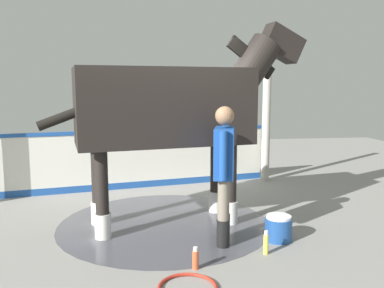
{
  "coord_description": "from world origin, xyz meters",
  "views": [
    {
      "loc": [
        -5.51,
        0.09,
        1.87
      ],
      "look_at": [
        -0.61,
        -0.53,
        1.14
      ],
      "focal_mm": 37.78,
      "sensor_mm": 36.0,
      "label": 1
    }
  ],
  "objects_px": {
    "horse": "(172,108)",
    "bottle_shampoo": "(266,243)",
    "handler": "(224,166)",
    "wash_bucket": "(278,228)",
    "bottle_spray": "(195,259)",
    "hose_coil": "(188,287)"
  },
  "relations": [
    {
      "from": "handler",
      "to": "bottle_shampoo",
      "type": "height_order",
      "value": "handler"
    },
    {
      "from": "horse",
      "to": "hose_coil",
      "type": "bearing_deg",
      "value": -101.56
    },
    {
      "from": "hose_coil",
      "to": "bottle_spray",
      "type": "bearing_deg",
      "value": -17.64
    },
    {
      "from": "horse",
      "to": "hose_coil",
      "type": "distance_m",
      "value": 2.41
    },
    {
      "from": "wash_bucket",
      "to": "hose_coil",
      "type": "height_order",
      "value": "wash_bucket"
    },
    {
      "from": "handler",
      "to": "hose_coil",
      "type": "bearing_deg",
      "value": 76.48
    },
    {
      "from": "handler",
      "to": "horse",
      "type": "bearing_deg",
      "value": -41.86
    },
    {
      "from": "horse",
      "to": "wash_bucket",
      "type": "distance_m",
      "value": 2.03
    },
    {
      "from": "horse",
      "to": "bottle_spray",
      "type": "bearing_deg",
      "value": -96.55
    },
    {
      "from": "handler",
      "to": "hose_coil",
      "type": "height_order",
      "value": "handler"
    },
    {
      "from": "horse",
      "to": "bottle_shampoo",
      "type": "distance_m",
      "value": 2.09
    },
    {
      "from": "wash_bucket",
      "to": "bottle_shampoo",
      "type": "height_order",
      "value": "wash_bucket"
    },
    {
      "from": "handler",
      "to": "bottle_spray",
      "type": "relative_size",
      "value": 6.92
    },
    {
      "from": "bottle_shampoo",
      "to": "horse",
      "type": "bearing_deg",
      "value": 38.84
    },
    {
      "from": "handler",
      "to": "wash_bucket",
      "type": "height_order",
      "value": "handler"
    },
    {
      "from": "handler",
      "to": "hose_coil",
      "type": "xyz_separation_m",
      "value": [
        -1.04,
        0.55,
        -0.92
      ]
    },
    {
      "from": "horse",
      "to": "bottle_shampoo",
      "type": "xyz_separation_m",
      "value": [
        -1.17,
        -0.94,
        -1.45
      ]
    },
    {
      "from": "horse",
      "to": "wash_bucket",
      "type": "height_order",
      "value": "horse"
    },
    {
      "from": "wash_bucket",
      "to": "bottle_spray",
      "type": "bearing_deg",
      "value": 120.36
    },
    {
      "from": "handler",
      "to": "bottle_spray",
      "type": "height_order",
      "value": "handler"
    },
    {
      "from": "wash_bucket",
      "to": "bottle_shampoo",
      "type": "distance_m",
      "value": 0.47
    },
    {
      "from": "handler",
      "to": "bottle_shampoo",
      "type": "distance_m",
      "value": 0.98
    }
  ]
}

